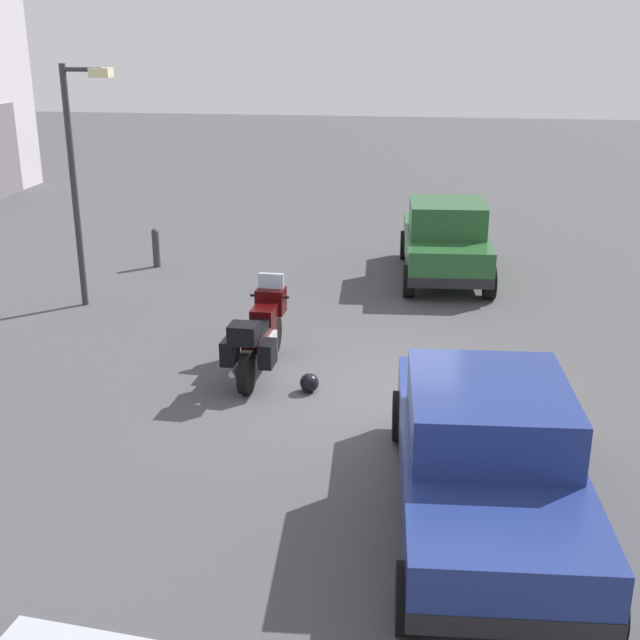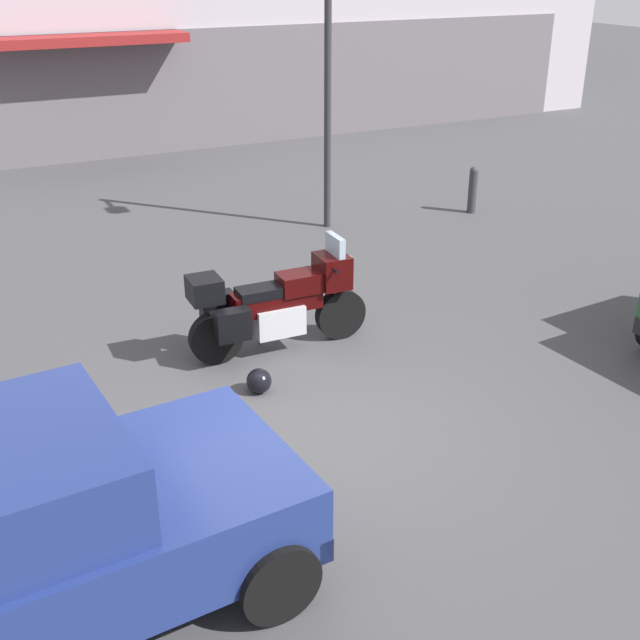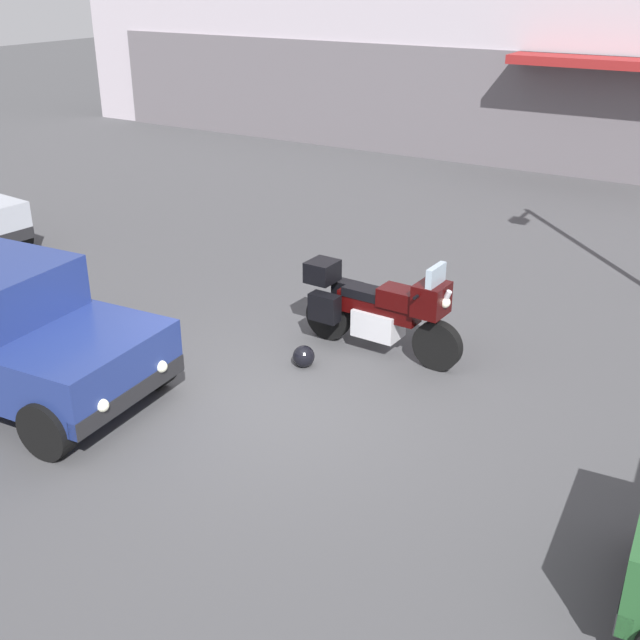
% 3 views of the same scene
% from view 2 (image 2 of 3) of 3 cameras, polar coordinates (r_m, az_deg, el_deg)
% --- Properties ---
extents(ground_plane, '(80.00, 80.00, 0.00)m').
position_cam_2_polar(ground_plane, '(8.27, -0.96, -7.59)').
color(ground_plane, '#424244').
extents(motorcycle, '(2.26, 0.78, 1.36)m').
position_cam_2_polar(motorcycle, '(9.54, -3.14, 1.20)').
color(motorcycle, black).
rests_on(motorcycle, ground).
extents(helmet, '(0.28, 0.28, 0.28)m').
position_cam_2_polar(helmet, '(8.83, -4.37, -4.35)').
color(helmet, black).
rests_on(helmet, ground).
extents(streetlamp_curbside, '(0.28, 0.94, 4.42)m').
position_cam_2_polar(streetlamp_curbside, '(13.54, 0.87, 17.51)').
color(streetlamp_curbside, '#2D2D33').
rests_on(streetlamp_curbside, ground).
extents(bollard_curbside, '(0.16, 0.16, 0.87)m').
position_cam_2_polar(bollard_curbside, '(15.19, 10.83, 9.20)').
color(bollard_curbside, '#333338').
rests_on(bollard_curbside, ground).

